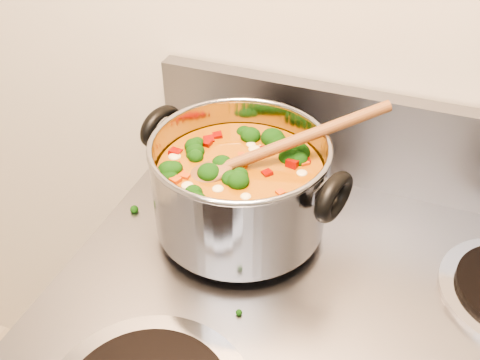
# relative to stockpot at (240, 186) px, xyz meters

# --- Properties ---
(stockpot) EXTENTS (0.31, 0.24, 0.15)m
(stockpot) POSITION_rel_stockpot_xyz_m (0.00, 0.00, 0.00)
(stockpot) COLOR #97989F
(stockpot) RESTS_ON electric_range
(wooden_spoon) EXTENTS (0.26, 0.19, 0.10)m
(wooden_spoon) POSITION_rel_stockpot_xyz_m (0.02, 0.01, 0.05)
(wooden_spoon) COLOR brown
(wooden_spoon) RESTS_ON stockpot
(cooktop_crumbs) EXTENTS (0.08, 0.32, 0.01)m
(cooktop_crumbs) POSITION_rel_stockpot_xyz_m (0.01, 0.03, -0.08)
(cooktop_crumbs) COLOR black
(cooktop_crumbs) RESTS_ON electric_range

